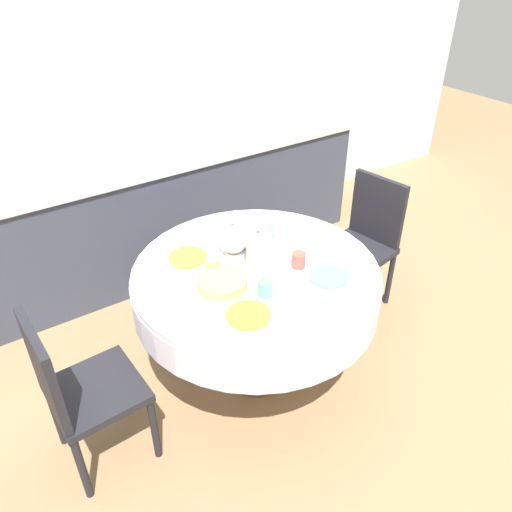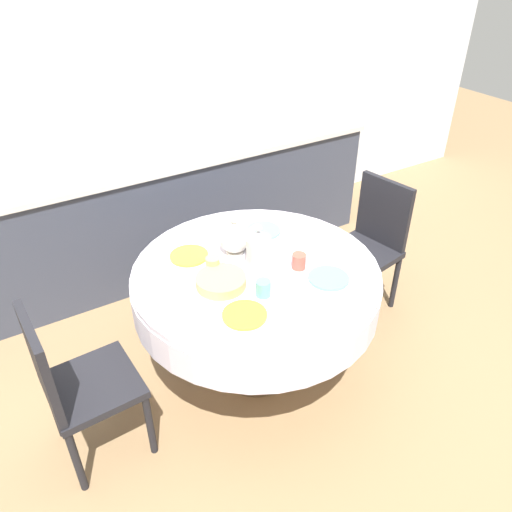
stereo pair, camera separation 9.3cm
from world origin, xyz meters
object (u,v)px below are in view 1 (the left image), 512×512
object	(u,v)px
coffee_carafe	(258,249)
teapot	(233,238)
chair_right	(77,388)
chair_left	(365,238)

from	to	relation	value
coffee_carafe	teapot	xyz separation A→B (m)	(-0.04, 0.18, -0.01)
teapot	chair_right	bearing A→B (deg)	-166.24
coffee_carafe	chair_right	bearing A→B (deg)	-176.73
chair_right	teapot	xyz separation A→B (m)	(0.97, 0.24, 0.33)
chair_left	coffee_carafe	xyz separation A→B (m)	(-0.95, -0.16, 0.34)
chair_right	chair_left	bearing A→B (deg)	93.66
coffee_carafe	teapot	world-z (taller)	coffee_carafe
chair_left	coffee_carafe	bearing A→B (deg)	89.51
chair_left	chair_right	distance (m)	1.97
coffee_carafe	teapot	size ratio (longest dim) A/B	1.08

